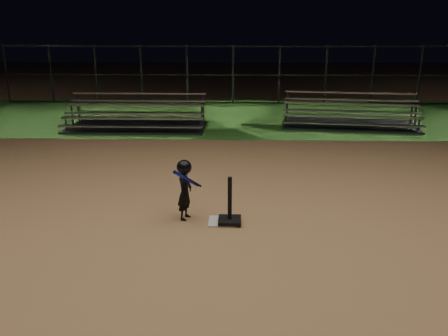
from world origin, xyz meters
TOP-DOWN VIEW (x-y plane):
  - ground at (0.00, 0.00)m, footprint 80.00×80.00m
  - grass_strip at (0.00, 10.00)m, footprint 60.00×8.00m
  - home_plate at (0.00, 0.00)m, footprint 0.45×0.45m
  - batting_tee at (0.13, -0.04)m, footprint 0.38×0.38m
  - child_batter at (-0.63, 0.13)m, footprint 0.44×0.54m
  - bleacher_left at (-3.09, 7.59)m, footprint 4.49×2.21m
  - bleacher_right at (3.99, 8.17)m, footprint 4.63×2.72m
  - backstop_fence at (0.00, 13.00)m, footprint 20.08×0.08m

SIDE VIEW (x-z plane):
  - ground at x=0.00m, z-range 0.00..0.00m
  - grass_strip at x=0.00m, z-range 0.00..0.01m
  - home_plate at x=0.00m, z-range 0.00..0.02m
  - batting_tee at x=0.13m, z-range -0.22..0.56m
  - bleacher_right at x=3.99m, z-range -0.31..0.76m
  - bleacher_left at x=-3.09m, z-range -0.32..0.77m
  - child_batter at x=-0.63m, z-range 0.03..1.08m
  - backstop_fence at x=0.00m, z-range 0.00..2.50m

